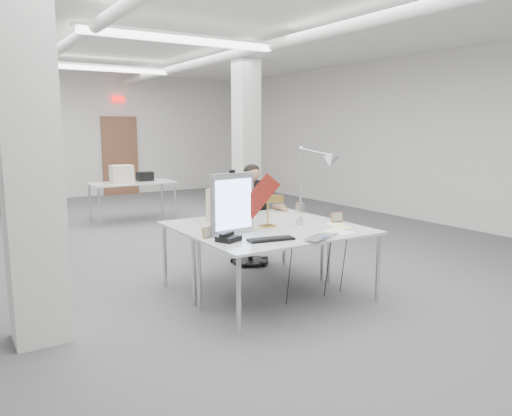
{
  "coord_description": "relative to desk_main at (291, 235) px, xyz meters",
  "views": [
    {
      "loc": [
        -2.92,
        -6.46,
        1.81
      ],
      "look_at": [
        -0.1,
        -2.0,
        0.96
      ],
      "focal_mm": 35.0,
      "sensor_mm": 36.0,
      "label": 1
    }
  ],
  "objects": [
    {
      "name": "room_shell",
      "position": [
        0.04,
        2.63,
        0.95
      ],
      "size": [
        10.04,
        14.04,
        3.24
      ],
      "color": "#4E4E50",
      "rests_on": "ground"
    },
    {
      "name": "desk_main",
      "position": [
        0.0,
        0.0,
        0.0
      ],
      "size": [
        1.8,
        0.9,
        0.02
      ],
      "primitive_type": "cube",
      "color": "silver",
      "rests_on": "room_shell"
    },
    {
      "name": "desk_second",
      "position": [
        0.0,
        0.9,
        0.0
      ],
      "size": [
        1.8,
        0.9,
        0.02
      ],
      "primitive_type": "cube",
      "color": "silver",
      "rests_on": "room_shell"
    },
    {
      "name": "bg_desk_a",
      "position": [
        0.2,
        5.5,
        0.0
      ],
      "size": [
        1.6,
        0.8,
        0.02
      ],
      "primitive_type": "cube",
      "color": "silver",
      "rests_on": "room_shell"
    },
    {
      "name": "bg_desk_b",
      "position": [
        -1.8,
        7.7,
        0.0
      ],
      "size": [
        1.6,
        0.8,
        0.02
      ],
      "primitive_type": "cube",
      "color": "silver",
      "rests_on": "room_shell"
    },
    {
      "name": "office_chair",
      "position": [
        0.5,
        1.59,
        -0.2
      ],
      "size": [
        0.66,
        0.66,
        1.08
      ],
      "primitive_type": null,
      "rotation": [
        0.0,
        0.0,
        -0.31
      ],
      "color": "black",
      "rests_on": "room_shell"
    },
    {
      "name": "seated_person",
      "position": [
        0.5,
        1.54,
        0.16
      ],
      "size": [
        0.69,
        0.78,
        0.97
      ],
      "primitive_type": null,
      "rotation": [
        0.0,
        0.0,
        -0.31
      ],
      "color": "black",
      "rests_on": "office_chair"
    },
    {
      "name": "monitor",
      "position": [
        -0.51,
        0.29,
        0.32
      ],
      "size": [
        0.5,
        0.1,
        0.62
      ],
      "primitive_type": "cube",
      "rotation": [
        0.0,
        0.0,
        0.11
      ],
      "color": "#B1B1B6",
      "rests_on": "desk_main"
    },
    {
      "name": "pennant",
      "position": [
        -0.21,
        0.26,
        0.38
      ],
      "size": [
        0.41,
        0.16,
        0.46
      ],
      "primitive_type": "cube",
      "rotation": [
        0.0,
        -0.87,
        -0.35
      ],
      "color": "maroon",
      "rests_on": "monitor"
    },
    {
      "name": "keyboard",
      "position": [
        -0.34,
        -0.14,
        0.02
      ],
      "size": [
        0.47,
        0.23,
        0.02
      ],
      "primitive_type": "cube",
      "rotation": [
        0.0,
        0.0,
        -0.18
      ],
      "color": "black",
      "rests_on": "desk_main"
    },
    {
      "name": "laptop",
      "position": [
        0.09,
        -0.4,
        0.03
      ],
      "size": [
        0.44,
        0.37,
        0.03
      ],
      "primitive_type": "imported",
      "rotation": [
        0.0,
        0.0,
        0.44
      ],
      "color": "#A6A6AA",
      "rests_on": "desk_main"
    },
    {
      "name": "mouse",
      "position": [
        0.33,
        -0.28,
        0.03
      ],
      "size": [
        0.09,
        0.08,
        0.03
      ],
      "primitive_type": "ellipsoid",
      "rotation": [
        0.0,
        0.0,
        -0.39
      ],
      "color": "#B5B4B9",
      "rests_on": "desk_main"
    },
    {
      "name": "bankers_lamp",
      "position": [
        -0.01,
        0.42,
        0.16
      ],
      "size": [
        0.29,
        0.21,
        0.3
      ],
      "primitive_type": null,
      "rotation": [
        0.0,
        0.0,
        -0.43
      ],
      "color": "#C7863E",
      "rests_on": "desk_main"
    },
    {
      "name": "desk_phone",
      "position": [
        -0.69,
        0.05,
        0.04
      ],
      "size": [
        0.25,
        0.24,
        0.05
      ],
      "primitive_type": "cube",
      "rotation": [
        0.0,
        0.0,
        0.41
      ],
      "color": "black",
      "rests_on": "desk_main"
    },
    {
      "name": "picture_frame_left",
      "position": [
        -0.79,
        0.29,
        0.06
      ],
      "size": [
        0.14,
        0.08,
        0.1
      ],
      "primitive_type": "cube",
      "rotation": [
        -0.21,
        0.0,
        0.41
      ],
      "color": "#B1894C",
      "rests_on": "desk_main"
    },
    {
      "name": "picture_frame_right",
      "position": [
        0.8,
        0.23,
        0.07
      ],
      "size": [
        0.15,
        0.06,
        0.12
      ],
      "primitive_type": "cube",
      "rotation": [
        -0.21,
        0.0,
        -0.13
      ],
      "color": "#91633E",
      "rests_on": "desk_main"
    },
    {
      "name": "desk_clock",
      "position": [
        0.36,
        0.34,
        0.06
      ],
      "size": [
        0.1,
        0.04,
        0.09
      ],
      "primitive_type": "cylinder",
      "rotation": [
        1.57,
        0.0,
        0.16
      ],
      "color": "#ACACB1",
      "rests_on": "desk_main"
    },
    {
      "name": "paper_stack_a",
      "position": [
        0.47,
        -0.19,
        0.02
      ],
      "size": [
        0.24,
        0.32,
        0.01
      ],
      "primitive_type": "cube",
      "rotation": [
        0.0,
        0.0,
        0.13
      ],
      "color": "white",
      "rests_on": "desk_main"
    },
    {
      "name": "paper_stack_b",
      "position": [
        0.65,
        -0.03,
        0.02
      ],
      "size": [
        0.17,
        0.23,
        0.01
      ],
      "primitive_type": "cube",
      "rotation": [
        0.0,
        0.0,
        0.0
      ],
      "color": "#E6E189",
      "rests_on": "desk_main"
    },
    {
      "name": "paper_stack_c",
      "position": [
        0.71,
        0.14,
        0.02
      ],
      "size": [
        0.24,
        0.23,
        0.01
      ],
      "primitive_type": "cube",
      "rotation": [
        0.0,
        0.0,
        -0.68
      ],
      "color": "white",
      "rests_on": "desk_main"
    },
    {
      "name": "beige_monitor",
      "position": [
        -0.18,
        0.95,
        0.2
      ],
      "size": [
        0.51,
        0.5,
        0.37
      ],
      "primitive_type": "cube",
      "rotation": [
        0.0,
        0.0,
        0.41
      ],
      "color": "beige",
      "rests_on": "desk_second"
    },
    {
      "name": "architect_lamp",
      "position": [
        0.85,
        0.72,
        0.46
      ],
      "size": [
        0.5,
        0.73,
        0.89
      ],
      "primitive_type": null,
      "rotation": [
        0.0,
        0.0,
        0.43
      ],
      "color": "#B4B4B9",
      "rests_on": "desk_second"
    }
  ]
}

